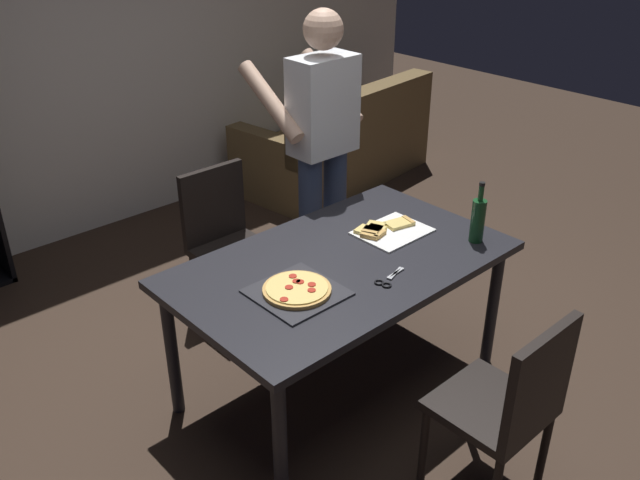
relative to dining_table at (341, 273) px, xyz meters
The scene contains 11 objects.
ground_plane 0.68m from the dining_table, ahead, with size 12.00×12.00×0.00m, color #38281E.
back_wall 2.70m from the dining_table, 90.00° to the left, with size 6.40×0.10×2.80m, color silver.
dining_table is the anchor object (origin of this frame).
chair_near_camera 0.98m from the dining_table, 90.00° to the right, with size 0.42×0.42×0.90m.
chair_far_side 0.98m from the dining_table, 90.00° to the left, with size 0.42×0.42×0.90m.
couch 2.78m from the dining_table, 46.17° to the left, with size 1.79×1.04×0.85m.
person_serving_pizza 0.99m from the dining_table, 53.32° to the left, with size 0.55×0.54×1.75m.
pepperoni_pizza_on_tray 0.36m from the dining_table, 167.24° to the right, with size 0.36×0.36×0.04m.
pizza_slices_on_towel 0.38m from the dining_table, ahead, with size 0.36×0.28×0.03m.
wine_bottle 0.73m from the dining_table, 26.20° to the right, with size 0.07×0.07×0.32m.
kitchen_scissors 0.29m from the dining_table, 85.25° to the right, with size 0.20×0.09×0.01m.
Camera 1 is at (-1.95, -1.98, 2.34)m, focal length 37.92 mm.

